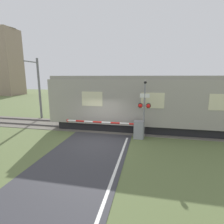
% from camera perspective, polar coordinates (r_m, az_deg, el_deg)
% --- Properties ---
extents(ground_plane, '(80.00, 80.00, 0.00)m').
position_cam_1_polar(ground_plane, '(10.90, -4.98, -9.58)').
color(ground_plane, '#5B6B3D').
extents(track_bed, '(36.00, 3.20, 0.13)m').
position_cam_1_polar(track_bed, '(13.76, -1.22, -4.94)').
color(track_bed, '#666056').
rests_on(track_bed, ground_plane).
extents(train, '(14.87, 2.73, 3.97)m').
position_cam_1_polar(train, '(13.00, 12.90, 2.87)').
color(train, black).
rests_on(train, ground_plane).
extents(crossing_barrier, '(5.25, 0.44, 1.17)m').
position_cam_1_polar(crossing_barrier, '(11.33, 6.66, -5.35)').
color(crossing_barrier, gray).
rests_on(crossing_barrier, ground_plane).
extents(signal_post, '(0.79, 0.26, 3.66)m').
position_cam_1_polar(signal_post, '(10.94, 10.50, 1.64)').
color(signal_post, gray).
rests_on(signal_post, ground_plane).
extents(catenary_pole, '(0.20, 1.90, 5.58)m').
position_cam_1_polar(catenary_pole, '(17.84, -22.76, 7.43)').
color(catenary_pole, slate).
rests_on(catenary_pole, ground_plane).
extents(distant_building, '(5.32, 5.32, 14.52)m').
position_cam_1_polar(distant_building, '(45.05, -31.23, 14.19)').
color(distant_building, gray).
rests_on(distant_building, ground_plane).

